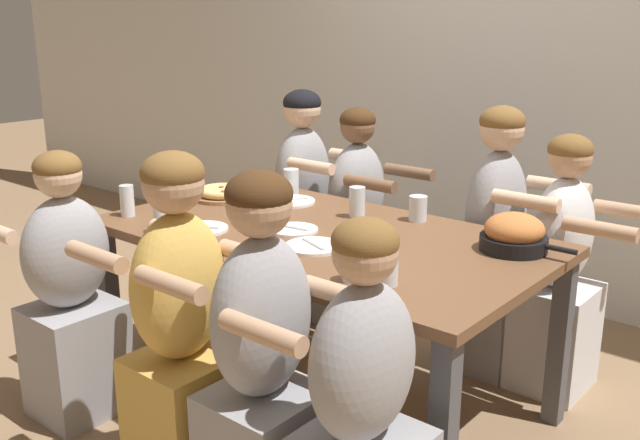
{
  "coord_description": "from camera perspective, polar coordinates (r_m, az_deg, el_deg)",
  "views": [
    {
      "loc": [
        1.77,
        -2.13,
        1.59
      ],
      "look_at": [
        0.0,
        0.0,
        0.8
      ],
      "focal_mm": 40.0,
      "sensor_mm": 36.0,
      "label": 1
    }
  ],
  "objects": [
    {
      "name": "diner_far_right",
      "position": [
        3.23,
        18.57,
        -4.36
      ],
      "size": [
        0.51,
        0.4,
        1.13
      ],
      "rotation": [
        0.0,
        0.0,
        -1.57
      ],
      "color": "silver",
      "rests_on": "ground"
    },
    {
      "name": "drinking_glass_d",
      "position": [
        3.1,
        2.98,
        1.3
      ],
      "size": [
        0.07,
        0.07,
        0.14
      ],
      "color": "silver",
      "rests_on": "dining_table"
    },
    {
      "name": "drinking_glass_c",
      "position": [
        3.07,
        7.84,
        0.82
      ],
      "size": [
        0.08,
        0.08,
        0.11
      ],
      "color": "silver",
      "rests_on": "dining_table"
    },
    {
      "name": "diner_near_left",
      "position": [
        3.04,
        -19.35,
        -6.01
      ],
      "size": [
        0.51,
        0.4,
        1.1
      ],
      "rotation": [
        0.0,
        0.0,
        1.57
      ],
      "color": "#99999E",
      "rests_on": "ground"
    },
    {
      "name": "empty_plate_c",
      "position": [
        2.7,
        -0.52,
        -2.12
      ],
      "size": [
        0.22,
        0.22,
        0.02
      ],
      "color": "white",
      "rests_on": "dining_table"
    },
    {
      "name": "diner_near_right",
      "position": [
        2.05,
        3.26,
        -16.35
      ],
      "size": [
        0.51,
        0.4,
        1.1
      ],
      "rotation": [
        0.0,
        0.0,
        1.57
      ],
      "color": "#99999E",
      "rests_on": "ground"
    },
    {
      "name": "diner_far_midright",
      "position": [
        3.33,
        13.75,
        -2.47
      ],
      "size": [
        0.51,
        0.4,
        1.22
      ],
      "rotation": [
        0.0,
        0.0,
        -1.57
      ],
      "color": "#99999E",
      "rests_on": "ground"
    },
    {
      "name": "dining_table",
      "position": [
        2.92,
        0.0,
        -2.41
      ],
      "size": [
        1.83,
        1.02,
        0.75
      ],
      "color": "brown",
      "rests_on": "ground"
    },
    {
      "name": "pizza_board_main",
      "position": [
        3.45,
        -7.78,
        2.15
      ],
      "size": [
        0.28,
        0.28,
        0.05
      ],
      "color": "#996B42",
      "rests_on": "dining_table"
    },
    {
      "name": "empty_plate_a",
      "position": [
        3.35,
        -2.41,
        1.5
      ],
      "size": [
        0.24,
        0.24,
        0.02
      ],
      "color": "white",
      "rests_on": "dining_table"
    },
    {
      "name": "empty_plate_b",
      "position": [
        2.96,
        -9.45,
        -0.7
      ],
      "size": [
        0.22,
        0.22,
        0.02
      ],
      "color": "white",
      "rests_on": "dining_table"
    },
    {
      "name": "diner_near_center",
      "position": [
        2.49,
        -11.01,
        -9.09
      ],
      "size": [
        0.51,
        0.4,
        1.18
      ],
      "rotation": [
        0.0,
        0.0,
        1.57
      ],
      "color": "gold",
      "rests_on": "ground"
    },
    {
      "name": "drinking_glass_g",
      "position": [
        3.04,
        -4.43,
        0.73
      ],
      "size": [
        0.08,
        0.08,
        0.11
      ],
      "color": "silver",
      "rests_on": "dining_table"
    },
    {
      "name": "drinking_glass_h",
      "position": [
        3.22,
        -15.16,
        1.37
      ],
      "size": [
        0.06,
        0.06,
        0.14
      ],
      "color": "silver",
      "rests_on": "dining_table"
    },
    {
      "name": "ground_plane",
      "position": [
        3.2,
        0.0,
        -13.84
      ],
      "size": [
        18.0,
        18.0,
        0.0
      ],
      "primitive_type": "plane",
      "color": "#896B4C",
      "rests_on": "ground"
    },
    {
      "name": "drinking_glass_f",
      "position": [
        2.94,
        -12.6,
        0.12
      ],
      "size": [
        0.06,
        0.06,
        0.12
      ],
      "color": "silver",
      "rests_on": "dining_table"
    },
    {
      "name": "diner_far_left",
      "position": [
        3.94,
        -1.34,
        0.89
      ],
      "size": [
        0.51,
        0.4,
        1.22
      ],
      "rotation": [
        0.0,
        0.0,
        -1.57
      ],
      "color": "#99999E",
      "rests_on": "ground"
    },
    {
      "name": "restaurant_back_panel",
      "position": [
        4.18,
        15.23,
        15.6
      ],
      "size": [
        10.0,
        0.06,
        3.2
      ],
      "primitive_type": "cube",
      "color": "silver",
      "rests_on": "ground"
    },
    {
      "name": "drinking_glass_a",
      "position": [
        2.42,
        4.93,
        -3.2
      ],
      "size": [
        0.07,
        0.07,
        0.12
      ],
      "color": "silver",
      "rests_on": "dining_table"
    },
    {
      "name": "cocktail_glass_blue",
      "position": [
        2.36,
        2.64,
        -3.95
      ],
      "size": [
        0.07,
        0.07,
        0.12
      ],
      "color": "silver",
      "rests_on": "dining_table"
    },
    {
      "name": "drinking_glass_i",
      "position": [
        2.54,
        4.28,
        -1.94
      ],
      "size": [
        0.07,
        0.07,
        0.15
      ],
      "color": "silver",
      "rests_on": "dining_table"
    },
    {
      "name": "empty_plate_d",
      "position": [
        2.91,
        -2.12,
        -0.78
      ],
      "size": [
        0.2,
        0.2,
        0.02
      ],
      "color": "white",
      "rests_on": "dining_table"
    },
    {
      "name": "drinking_glass_e",
      "position": [
        3.53,
        -2.32,
        3.03
      ],
      "size": [
        0.08,
        0.08,
        0.12
      ],
      "color": "silver",
      "rests_on": "dining_table"
    },
    {
      "name": "diner_near_midright",
      "position": [
        2.24,
        -4.64,
        -12.08
      ],
      "size": [
        0.51,
        0.4,
        1.17
      ],
      "rotation": [
        0.0,
        0.0,
        1.57
      ],
      "color": "#99999E",
      "rests_on": "ground"
    },
    {
      "name": "drinking_glass_b",
      "position": [
        2.33,
        5.41,
        -4.17
      ],
      "size": [
        0.07,
        0.07,
        0.1
      ],
      "color": "silver",
      "rests_on": "dining_table"
    },
    {
      "name": "skillet_bowl",
      "position": [
        2.75,
        15.28,
        -1.12
      ],
      "size": [
        0.36,
        0.25,
        0.14
      ],
      "color": "black",
      "rests_on": "dining_table"
    },
    {
      "name": "diner_far_midleft",
      "position": [
        3.73,
        2.95,
        -0.69
      ],
      "size": [
        0.51,
        0.4,
        1.15
      ],
      "rotation": [
        0.0,
        0.0,
        -1.57
      ],
      "color": "#99999E",
      "rests_on": "ground"
    }
  ]
}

